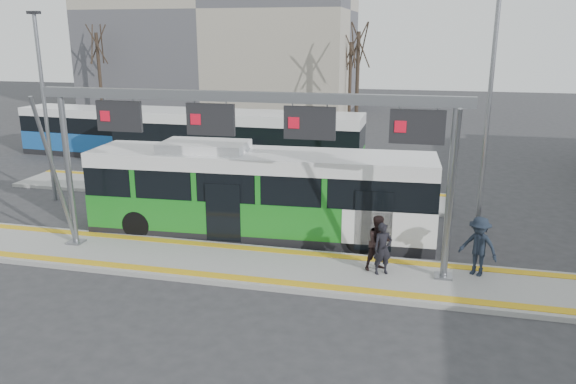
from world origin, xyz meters
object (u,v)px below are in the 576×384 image
gantry (247,128)px  hero_bus (260,194)px  passenger_b (379,243)px  passenger_a (383,249)px  passenger_c (479,246)px

gantry → hero_bus: gantry is taller
hero_bus → gantry: bearing=-83.4°
hero_bus → passenger_b: size_ratio=7.22×
passenger_b → passenger_a: bearing=-98.5°
hero_bus → passenger_a: 5.36m
passenger_a → passenger_b: 0.31m
passenger_b → passenger_c: 2.85m
passenger_b → passenger_c: (2.83, 0.29, 0.04)m
passenger_a → gantry: bearing=151.9°
hero_bus → passenger_c: 7.59m
passenger_a → passenger_c: passenger_c is taller
passenger_c → hero_bus: bearing=-169.0°
hero_bus → passenger_c: (7.24, -2.24, -0.48)m
passenger_a → passenger_c: size_ratio=0.88×
gantry → passenger_c: bearing=3.8°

